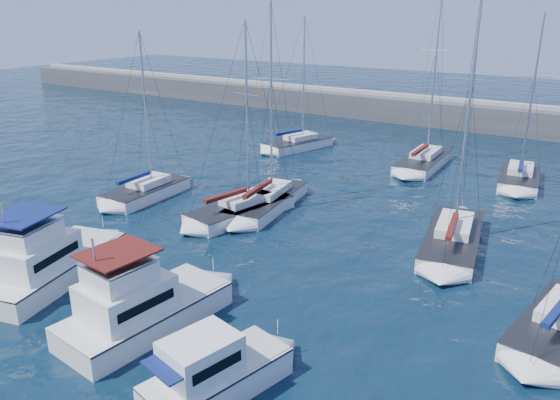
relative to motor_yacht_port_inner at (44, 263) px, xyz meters
The scene contains 12 objects.
ground 7.26m from the motor_yacht_port_inner, 17.30° to the left, with size 220.00×220.00×0.00m, color black.
breakwater 54.56m from the motor_yacht_port_inner, 82.79° to the left, with size 160.00×6.00×4.45m.
motor_yacht_port_inner is the anchor object (origin of this frame).
motor_yacht_stbd_inner 7.90m from the motor_yacht_port_inner, ahead, with size 4.34×8.44×4.69m.
motor_yacht_stbd_outer 13.91m from the motor_yacht_port_inner, ahead, with size 3.73×6.33×3.20m.
sailboat_mid_a 14.25m from the motor_yacht_port_inner, 113.22° to the left, with size 3.31×7.40×13.04m.
sailboat_mid_b 16.74m from the motor_yacht_port_inner, 77.04° to the left, with size 4.32×9.42×15.15m.
sailboat_mid_c 14.11m from the motor_yacht_port_inner, 76.77° to the left, with size 4.57×8.64×13.87m.
sailboat_mid_d 24.28m from the motor_yacht_port_inner, 43.70° to the left, with size 4.70×9.89×16.53m.
sailboat_back_a 33.25m from the motor_yacht_port_inner, 96.06° to the left, with size 5.29×8.23×13.83m.
sailboat_back_b 35.09m from the motor_yacht_port_inner, 73.35° to the left, with size 3.41×9.33×17.04m.
sailboat_back_c 37.71m from the motor_yacht_port_inner, 60.28° to the left, with size 3.98×7.88×14.26m.
Camera 1 is at (18.44, -17.88, 14.35)m, focal length 35.00 mm.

